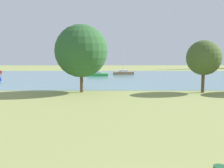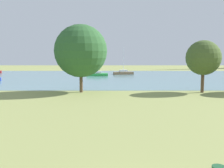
# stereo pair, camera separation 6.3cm
# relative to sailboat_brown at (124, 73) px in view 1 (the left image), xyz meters

# --- Properties ---
(ground_plane) EXTENTS (160.00, 160.00, 0.00)m
(ground_plane) POSITION_rel_sailboat_brown_xyz_m (-1.61, -35.89, -0.46)
(ground_plane) COLOR #8C9351
(water_surface) EXTENTS (140.00, 40.00, 0.02)m
(water_surface) POSITION_rel_sailboat_brown_xyz_m (-1.61, -7.89, -0.45)
(water_surface) COLOR slate
(water_surface) RESTS_ON ground
(sailboat_brown) EXTENTS (5.03, 2.72, 6.49)m
(sailboat_brown) POSITION_rel_sailboat_brown_xyz_m (0.00, 0.00, 0.00)
(sailboat_brown) COLOR brown
(sailboat_brown) RESTS_ON water_surface
(sailboat_green) EXTENTS (4.84, 1.64, 5.74)m
(sailboat_green) POSITION_rel_sailboat_brown_xyz_m (-6.09, -4.26, -0.01)
(sailboat_green) COLOR green
(sailboat_green) RESTS_ON water_surface
(tree_mid_shore) EXTENTS (7.13, 7.13, 9.18)m
(tree_mid_shore) POSITION_rel_sailboat_brown_xyz_m (-6.98, -29.30, 5.15)
(tree_mid_shore) COLOR brown
(tree_mid_shore) RESTS_ON ground
(tree_east_far) EXTENTS (4.68, 4.68, 7.04)m
(tree_east_far) POSITION_rel_sailboat_brown_xyz_m (9.49, -29.61, 4.23)
(tree_east_far) COLOR brown
(tree_east_far) RESTS_ON ground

